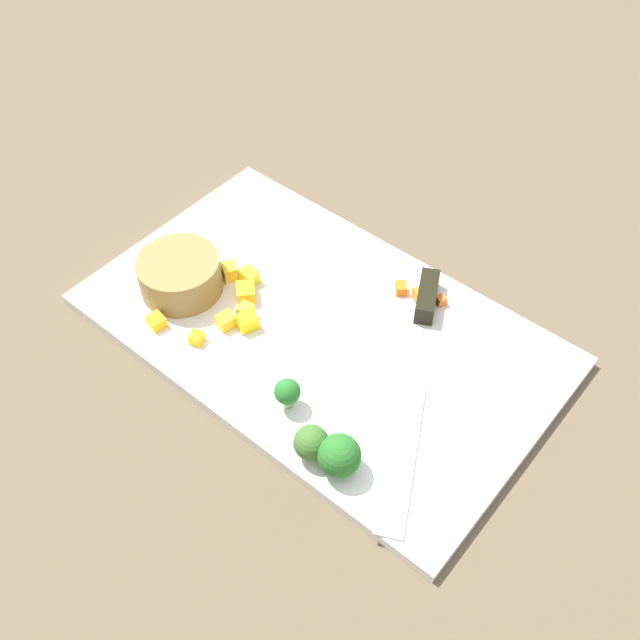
# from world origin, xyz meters

# --- Properties ---
(ground_plane) EXTENTS (4.00, 4.00, 0.00)m
(ground_plane) POSITION_xyz_m (0.00, 0.00, 0.00)
(ground_plane) COLOR brown
(cutting_board) EXTENTS (0.51, 0.31, 0.01)m
(cutting_board) POSITION_xyz_m (0.00, 0.00, 0.01)
(cutting_board) COLOR white
(cutting_board) RESTS_ON ground_plane
(prep_bowl) EXTENTS (0.09, 0.09, 0.04)m
(prep_bowl) POSITION_xyz_m (-0.16, -0.06, 0.03)
(prep_bowl) COLOR olive
(prep_bowl) RESTS_ON cutting_board
(chef_knife) EXTENTS (0.17, 0.29, 0.02)m
(chef_knife) POSITION_xyz_m (0.10, 0.05, 0.02)
(chef_knife) COLOR silver
(chef_knife) RESTS_ON cutting_board
(carrot_dice_0) EXTENTS (0.02, 0.02, 0.02)m
(carrot_dice_0) POSITION_xyz_m (0.06, 0.10, 0.02)
(carrot_dice_0) COLOR orange
(carrot_dice_0) RESTS_ON cutting_board
(carrot_dice_1) EXTENTS (0.01, 0.01, 0.01)m
(carrot_dice_1) POSITION_xyz_m (0.08, 0.11, 0.02)
(carrot_dice_1) COLOR orange
(carrot_dice_1) RESTS_ON cutting_board
(carrot_dice_2) EXTENTS (0.02, 0.02, 0.01)m
(carrot_dice_2) POSITION_xyz_m (0.04, 0.10, 0.02)
(carrot_dice_2) COLOR orange
(carrot_dice_2) RESTS_ON cutting_board
(pepper_dice_0) EXTENTS (0.02, 0.02, 0.01)m
(pepper_dice_0) POSITION_xyz_m (-0.14, -0.11, 0.02)
(pepper_dice_0) COLOR yellow
(pepper_dice_0) RESTS_ON cutting_board
(pepper_dice_1) EXTENTS (0.02, 0.02, 0.02)m
(pepper_dice_1) POSITION_xyz_m (-0.11, -0.00, 0.02)
(pepper_dice_1) COLOR yellow
(pepper_dice_1) RESTS_ON cutting_board
(pepper_dice_2) EXTENTS (0.02, 0.02, 0.02)m
(pepper_dice_2) POSITION_xyz_m (-0.07, -0.04, 0.02)
(pepper_dice_2) COLOR yellow
(pepper_dice_2) RESTS_ON cutting_board
(pepper_dice_3) EXTENTS (0.02, 0.02, 0.01)m
(pepper_dice_3) POSITION_xyz_m (-0.09, -0.10, 0.02)
(pepper_dice_3) COLOR yellow
(pepper_dice_3) RESTS_ON cutting_board
(pepper_dice_4) EXTENTS (0.02, 0.02, 0.02)m
(pepper_dice_4) POSITION_xyz_m (-0.08, -0.07, 0.02)
(pepper_dice_4) COLOR yellow
(pepper_dice_4) RESTS_ON cutting_board
(pepper_dice_5) EXTENTS (0.03, 0.02, 0.02)m
(pepper_dice_5) POSITION_xyz_m (-0.13, -0.01, 0.02)
(pepper_dice_5) COLOR yellow
(pepper_dice_5) RESTS_ON cutting_board
(pepper_dice_6) EXTENTS (0.02, 0.03, 0.02)m
(pepper_dice_6) POSITION_xyz_m (-0.06, -0.05, 0.02)
(pepper_dice_6) COLOR yellow
(pepper_dice_6) RESTS_ON cutting_board
(pepper_dice_7) EXTENTS (0.03, 0.03, 0.02)m
(pepper_dice_7) POSITION_xyz_m (-0.09, -0.02, 0.02)
(pepper_dice_7) COLOR yellow
(pepper_dice_7) RESTS_ON cutting_board
(broccoli_floret_0) EXTENTS (0.03, 0.03, 0.04)m
(broccoli_floret_0) POSITION_xyz_m (0.10, -0.13, 0.03)
(broccoli_floret_0) COLOR #7FB55D
(broccoli_floret_0) RESTS_ON cutting_board
(broccoli_floret_1) EXTENTS (0.04, 0.04, 0.04)m
(broccoli_floret_1) POSITION_xyz_m (0.13, -0.12, 0.03)
(broccoli_floret_1) COLOR #95BE57
(broccoli_floret_1) RESTS_ON cutting_board
(broccoli_floret_2) EXTENTS (0.03, 0.03, 0.04)m
(broccoli_floret_2) POSITION_xyz_m (0.04, -0.10, 0.03)
(broccoli_floret_2) COLOR #94AE6C
(broccoli_floret_2) RESTS_ON cutting_board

